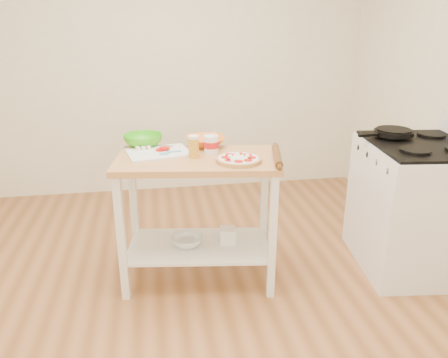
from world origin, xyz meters
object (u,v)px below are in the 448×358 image
green_bowl (143,140)px  rolling_pin (277,156)px  beer_pint (194,147)px  prep_island (198,194)px  spatula (169,153)px  shelf_glass_bowl (187,241)px  gas_stove (414,206)px  skillet (393,133)px  cutting_board (158,152)px  yogurt_tub (211,144)px  pizza (238,159)px  knife (149,145)px  shelf_bin (228,235)px  orange_bowl (205,141)px

green_bowl → rolling_pin: size_ratio=0.66×
beer_pint → prep_island: bearing=0.8°
beer_pint → rolling_pin: size_ratio=0.35×
spatula → green_bowl: 0.30m
spatula → shelf_glass_bowl: (0.09, -0.08, -0.62)m
gas_stove → skillet: bearing=129.8°
prep_island → green_bowl: bearing=136.4°
rolling_pin → beer_pint: bearing=166.0°
prep_island → cutting_board: (-0.25, 0.13, 0.27)m
yogurt_tub → shelf_glass_bowl: bearing=-157.9°
prep_island → yogurt_tub: bearing=37.1°
gas_stove → shelf_glass_bowl: bearing=-176.1°
skillet → pizza: size_ratio=1.50×
skillet → shelf_glass_bowl: bearing=174.2°
knife → shelf_bin: (0.51, -0.28, -0.60)m
green_bowl → shelf_bin: green_bowl is taller
gas_stove → beer_pint: 1.66m
shelf_glass_bowl → pizza: bearing=-23.5°
prep_island → knife: 0.50m
pizza → orange_bowl: bearing=111.7°
rolling_pin → shelf_glass_bowl: bearing=167.0°
rolling_pin → shelf_glass_bowl: size_ratio=1.89×
shelf_bin → shelf_glass_bowl: bearing=178.9°
spatula → orange_bowl: bearing=25.3°
pizza → shelf_bin: (-0.04, 0.14, -0.60)m
cutting_board → spatula: size_ratio=3.06×
skillet → shelf_glass_bowl: (-1.51, -0.12, -0.68)m
green_bowl → gas_stove: bearing=-11.9°
gas_stove → orange_bowl: size_ratio=4.10×
rolling_pin → knife: bearing=152.9°
pizza → knife: pizza is taller
beer_pint → shelf_glass_bowl: (-0.06, 0.00, -0.68)m
orange_bowl → yogurt_tub: bearing=-84.9°
gas_stove → shelf_glass_bowl: gas_stove is taller
orange_bowl → pizza: bearing=-68.3°
gas_stove → shelf_bin: size_ratio=10.26×
spatula → cutting_board: bearing=135.2°
skillet → yogurt_tub: bearing=171.6°
orange_bowl → green_bowl: green_bowl is taller
cutting_board → rolling_pin: (0.75, -0.26, 0.02)m
cutting_board → shelf_glass_bowl: 0.65m
beer_pint → green_bowl: bearing=134.7°
prep_island → orange_bowl: (0.09, 0.26, 0.29)m
gas_stove → skillet: gas_stove is taller
rolling_pin → spatula: bearing=162.7°
prep_island → gas_stove: 1.57m
prep_island → rolling_pin: bearing=-14.5°
beer_pint → shelf_bin: 0.70m
green_bowl → shelf_bin: size_ratio=2.51×
green_bowl → shelf_bin: 0.90m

